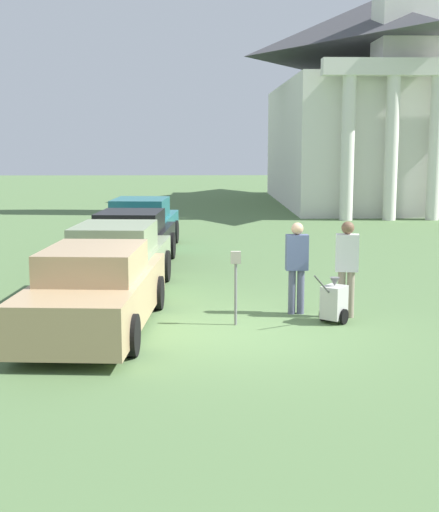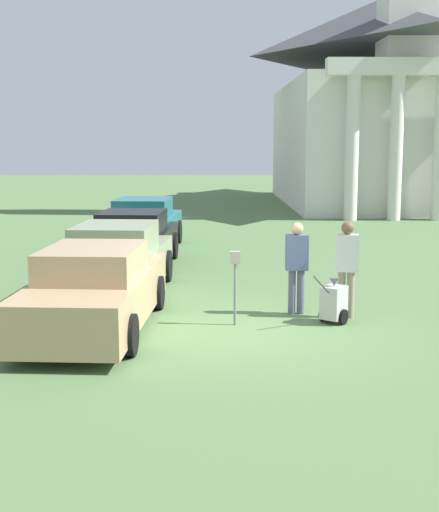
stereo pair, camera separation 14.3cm
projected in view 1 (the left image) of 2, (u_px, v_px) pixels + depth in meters
ground_plane at (239, 332)px, 12.42m from camera, size 120.00×120.00×0.00m
parked_car_tan at (96, 291)px, 12.46m from camera, size 2.18×5.17×1.50m
parked_car_sage at (116, 262)px, 15.34m from camera, size 2.19×5.04×1.55m
parked_car_black at (132, 241)px, 18.72m from camera, size 2.19×4.84×1.50m
parked_car_teal at (142, 226)px, 21.80m from camera, size 2.17×5.04×1.59m
parking_meter at (236, 274)px, 12.77m from camera, size 0.18×0.09×1.35m
person_worker at (297, 262)px, 13.60m from camera, size 0.43×0.23×1.77m
person_supervisor at (347, 263)px, 13.32m from camera, size 0.45×0.28×1.82m
equipment_cart at (334, 302)px, 13.02m from camera, size 0.76×0.90×1.00m
church at (371, 93)px, 37.33m from camera, size 9.43×16.92×24.12m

